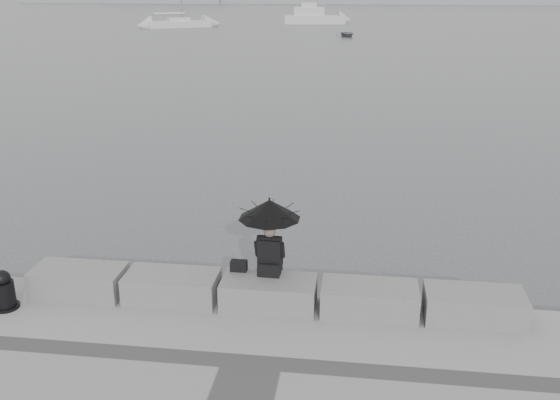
# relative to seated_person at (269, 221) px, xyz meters

# --- Properties ---
(ground) EXTENTS (360.00, 360.00, 0.00)m
(ground) POSITION_rel_seated_person_xyz_m (0.02, 0.21, -1.98)
(ground) COLOR #46484B
(ground) RESTS_ON ground
(stone_block_far_left) EXTENTS (1.60, 0.80, 0.50)m
(stone_block_far_left) POSITION_rel_seated_person_xyz_m (-3.38, -0.24, -1.23)
(stone_block_far_left) COLOR slate
(stone_block_far_left) RESTS_ON promenade
(stone_block_left) EXTENTS (1.60, 0.80, 0.50)m
(stone_block_left) POSITION_rel_seated_person_xyz_m (-1.68, -0.24, -1.23)
(stone_block_left) COLOR slate
(stone_block_left) RESTS_ON promenade
(stone_block_centre) EXTENTS (1.60, 0.80, 0.50)m
(stone_block_centre) POSITION_rel_seated_person_xyz_m (0.02, -0.24, -1.23)
(stone_block_centre) COLOR slate
(stone_block_centre) RESTS_ON promenade
(stone_block_right) EXTENTS (1.60, 0.80, 0.50)m
(stone_block_right) POSITION_rel_seated_person_xyz_m (1.72, -0.24, -1.23)
(stone_block_right) COLOR slate
(stone_block_right) RESTS_ON promenade
(stone_block_far_right) EXTENTS (1.60, 0.80, 0.50)m
(stone_block_far_right) POSITION_rel_seated_person_xyz_m (3.42, -0.24, -1.23)
(stone_block_far_right) COLOR slate
(stone_block_far_right) RESTS_ON promenade
(seated_person) EXTENTS (1.06, 1.06, 1.39)m
(seated_person) POSITION_rel_seated_person_xyz_m (0.00, 0.00, 0.00)
(seated_person) COLOR black
(seated_person) RESTS_ON stone_block_centre
(bag) EXTENTS (0.29, 0.16, 0.19)m
(bag) POSITION_rel_seated_person_xyz_m (-0.55, 0.05, -0.88)
(bag) COLOR black
(bag) RESTS_ON stone_block_centre
(mooring_bollard) EXTENTS (0.45, 0.45, 0.71)m
(mooring_bollard) POSITION_rel_seated_person_xyz_m (-4.42, -0.90, -1.18)
(mooring_bollard) COLOR black
(mooring_bollard) RESTS_ON promenade
(distant_landmass) EXTENTS (180.00, 8.00, 2.80)m
(distant_landmass) POSITION_rel_seated_person_xyz_m (-8.12, 154.72, -1.08)
(distant_landmass) COLOR #9A9C9F
(distant_landmass) RESTS_ON ground
(sailboat_left) EXTENTS (8.04, 6.17, 12.90)m
(sailboat_left) POSITION_rel_seated_person_xyz_m (-22.14, 70.41, -1.46)
(sailboat_left) COLOR silver
(sailboat_left) RESTS_ON ground
(motor_cruiser) EXTENTS (8.55, 3.70, 4.50)m
(motor_cruiser) POSITION_rel_seated_person_xyz_m (-5.47, 79.82, -1.08)
(motor_cruiser) COLOR silver
(motor_cruiser) RESTS_ON ground
(dinghy) EXTENTS (3.13, 1.97, 0.49)m
(dinghy) POSITION_rel_seated_person_xyz_m (-0.46, 59.84, -1.73)
(dinghy) COLOR slate
(dinghy) RESTS_ON ground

